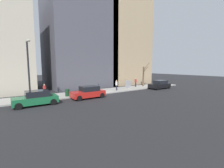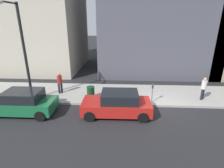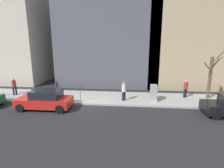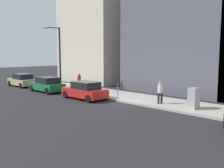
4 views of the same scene
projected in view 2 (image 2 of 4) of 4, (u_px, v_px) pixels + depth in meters
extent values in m
plane|color=#232326|center=(162.00, 107.00, 11.92)|extent=(120.00, 120.00, 0.00)
cube|color=#9E9B93|center=(157.00, 95.00, 13.77)|extent=(4.00, 36.00, 0.15)
cube|color=red|center=(116.00, 106.00, 10.81)|extent=(1.87, 4.23, 0.70)
cube|color=black|center=(120.00, 97.00, 10.58)|extent=(1.64, 2.23, 0.60)
cylinder|color=black|center=(90.00, 116.00, 10.15)|extent=(0.23, 0.64, 0.64)
cylinder|color=black|center=(94.00, 103.00, 11.75)|extent=(0.23, 0.64, 0.64)
cylinder|color=black|center=(143.00, 117.00, 10.04)|extent=(0.23, 0.64, 0.64)
cylinder|color=black|center=(140.00, 104.00, 11.63)|extent=(0.23, 0.64, 0.64)
cube|color=#196038|center=(21.00, 105.00, 10.98)|extent=(1.82, 4.21, 0.70)
cube|color=black|center=(23.00, 96.00, 10.75)|extent=(1.61, 2.21, 0.60)
cylinder|color=black|center=(7.00, 102.00, 11.94)|extent=(0.22, 0.64, 0.64)
cylinder|color=black|center=(40.00, 116.00, 10.19)|extent=(0.22, 0.64, 0.64)
cylinder|color=black|center=(51.00, 103.00, 11.79)|extent=(0.22, 0.64, 0.64)
cylinder|color=slate|center=(152.00, 95.00, 12.15)|extent=(0.07, 0.07, 1.05)
cube|color=#2D333D|center=(153.00, 86.00, 11.92)|extent=(0.14, 0.10, 0.30)
cylinder|color=black|center=(25.00, 55.00, 11.76)|extent=(0.18, 0.18, 6.50)
cylinder|color=black|center=(8.00, 2.00, 9.93)|extent=(1.60, 0.10, 0.10)
cylinder|color=#14381E|center=(91.00, 92.00, 12.82)|extent=(0.56, 0.56, 0.90)
cylinder|color=#1E1E2D|center=(202.00, 94.00, 12.56)|extent=(0.16, 0.16, 0.82)
cylinder|color=#1E1E2D|center=(203.00, 94.00, 12.72)|extent=(0.16, 0.16, 0.82)
cylinder|color=silver|center=(204.00, 85.00, 12.40)|extent=(0.36, 0.36, 0.62)
sphere|color=tan|center=(205.00, 79.00, 12.25)|extent=(0.22, 0.22, 0.22)
cylinder|color=#1E1E2D|center=(62.00, 88.00, 13.86)|extent=(0.16, 0.16, 0.82)
cylinder|color=#1E1E2D|center=(59.00, 88.00, 13.68)|extent=(0.16, 0.16, 0.82)
cylinder|color=#A52323|center=(59.00, 79.00, 13.52)|extent=(0.36, 0.36, 0.62)
sphere|color=tan|center=(59.00, 74.00, 13.38)|extent=(0.22, 0.22, 0.22)
cube|color=#BCB29E|center=(36.00, 6.00, 19.90)|extent=(9.81, 9.81, 14.32)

